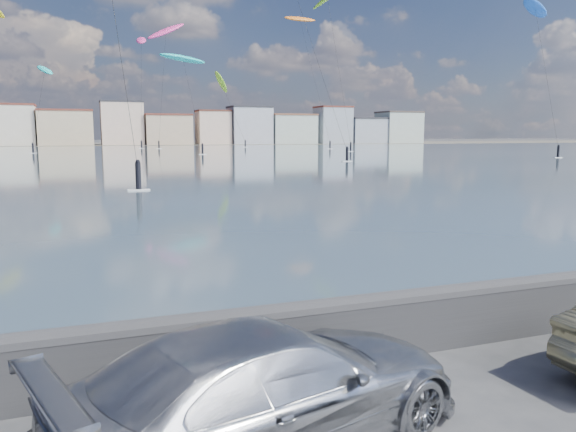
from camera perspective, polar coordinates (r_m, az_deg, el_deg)
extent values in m
cube|color=#425D65|center=(96.59, -19.00, 5.77)|extent=(500.00, 177.00, 0.00)
cube|color=#4C473D|center=(205.04, -19.79, 6.86)|extent=(500.00, 60.00, 0.00)
cube|color=#28282B|center=(8.64, -3.32, -13.11)|extent=(400.00, 0.35, 0.90)
cylinder|color=#28282B|center=(8.49, -3.34, -10.28)|extent=(400.00, 0.36, 0.36)
cube|color=silver|center=(191.97, -26.31, 8.22)|extent=(14.00, 11.00, 12.00)
cube|color=brown|center=(192.15, -26.44, 10.09)|extent=(14.28, 11.22, 0.60)
cube|color=beige|center=(191.04, -21.63, 8.27)|extent=(16.00, 13.00, 10.50)
cube|color=brown|center=(191.17, -21.72, 9.93)|extent=(16.32, 13.26, 0.60)
cube|color=beige|center=(191.49, -16.51, 8.96)|extent=(13.00, 10.00, 13.50)
cube|color=#2D2D33|center=(191.73, -16.59, 11.06)|extent=(13.26, 10.20, 0.60)
cube|color=#CCB293|center=(193.02, -12.14, 8.51)|extent=(15.00, 12.00, 9.50)
cube|color=brown|center=(193.11, -12.18, 10.01)|extent=(15.30, 12.24, 0.60)
cube|color=beige|center=(195.86, -7.60, 8.84)|extent=(11.00, 9.00, 11.00)
cube|color=#562D23|center=(196.00, -7.63, 10.53)|extent=(11.22, 9.18, 0.60)
cube|color=#B2B7C6|center=(199.15, -3.91, 9.10)|extent=(14.00, 11.00, 12.50)
cube|color=#2D2D33|center=(199.34, -3.93, 10.98)|extent=(14.28, 11.22, 0.60)
cube|color=#B7C6BC|center=(204.06, 0.32, 8.75)|extent=(16.00, 12.00, 10.00)
cube|color=brown|center=(204.17, 0.32, 10.24)|extent=(16.32, 12.24, 0.60)
cube|color=#9EA8B7|center=(210.45, 4.58, 9.12)|extent=(12.00, 10.00, 13.00)
cube|color=brown|center=(210.65, 4.61, 10.97)|extent=(12.24, 10.20, 0.60)
cube|color=#9EA8B7|center=(216.45, 7.86, 8.52)|extent=(14.00, 11.00, 9.00)
cube|color=#2D2D33|center=(216.52, 7.88, 9.79)|extent=(14.28, 11.22, 0.60)
cube|color=#B7C6BC|center=(223.64, 11.18, 8.75)|extent=(15.00, 12.00, 11.50)
cube|color=#4C423D|center=(223.78, 11.23, 10.30)|extent=(15.30, 12.24, 0.60)
imported|color=#A4A6AC|center=(6.72, -1.95, -16.95)|extent=(5.46, 3.44, 1.47)
ellipsoid|color=#E5338C|center=(150.93, -12.30, 17.88)|extent=(10.88, 5.46, 6.34)
cube|color=white|center=(139.21, -12.97, 6.68)|extent=(1.40, 0.42, 0.08)
cylinder|color=black|center=(139.19, -12.98, 7.05)|extent=(0.36, 0.36, 1.70)
sphere|color=black|center=(139.17, -12.99, 7.42)|extent=(0.28, 0.28, 0.28)
cylinder|color=black|center=(144.42, -12.64, 12.75)|extent=(3.88, 9.20, 27.75)
cube|color=white|center=(37.15, -14.92, 2.58)|extent=(1.40, 0.42, 0.08)
cylinder|color=black|center=(37.08, -14.97, 3.96)|extent=(0.36, 0.36, 1.70)
sphere|color=black|center=(37.02, -15.03, 5.35)|extent=(0.28, 0.28, 0.28)
ellipsoid|color=orange|center=(150.81, 1.21, 19.38)|extent=(9.04, 3.46, 1.95)
cube|color=white|center=(134.88, 4.29, 6.82)|extent=(1.40, 0.42, 0.08)
cylinder|color=black|center=(134.85, 4.29, 7.21)|extent=(0.36, 0.36, 1.70)
sphere|color=black|center=(134.84, 4.30, 7.59)|extent=(0.28, 0.28, 0.28)
cylinder|color=black|center=(142.00, 2.70, 13.71)|extent=(1.91, 15.16, 31.15)
ellipsoid|color=#19BFBF|center=(106.72, -10.64, 15.44)|extent=(10.38, 7.47, 1.66)
cube|color=white|center=(99.88, -8.67, 6.22)|extent=(1.40, 0.42, 0.08)
cylinder|color=black|center=(99.86, -8.68, 6.74)|extent=(0.36, 0.36, 1.70)
sphere|color=black|center=(99.84, -8.69, 7.25)|extent=(0.28, 0.28, 0.28)
cylinder|color=black|center=(102.99, -9.68, 11.33)|extent=(1.91, 6.55, 15.73)
ellipsoid|color=blue|center=(106.84, 23.82, 18.76)|extent=(8.15, 5.14, 3.41)
cube|color=white|center=(94.71, 25.72, 5.38)|extent=(1.40, 0.42, 0.08)
cylinder|color=black|center=(94.68, 25.76, 5.93)|extent=(0.36, 0.36, 1.70)
sphere|color=black|center=(94.66, 25.79, 6.47)|extent=(0.28, 0.28, 0.28)
cylinder|color=black|center=(100.14, 24.76, 12.83)|extent=(3.87, 10.58, 22.86)
cube|color=white|center=(115.92, 6.38, 6.55)|extent=(1.40, 0.42, 0.08)
cylinder|color=black|center=(115.90, 6.39, 6.99)|extent=(0.36, 0.36, 1.70)
sphere|color=black|center=(115.88, 6.39, 7.44)|extent=(0.28, 0.28, 0.28)
cylinder|color=black|center=(123.37, 5.17, 14.69)|extent=(1.05, 14.54, 31.99)
ellipsoid|color=#19BFBF|center=(126.74, -23.48, 13.46)|extent=(4.46, 7.70, 2.97)
cube|color=white|center=(114.95, -24.46, 5.84)|extent=(1.40, 0.42, 0.08)
cylinder|color=black|center=(114.93, -24.49, 6.29)|extent=(0.36, 0.36, 1.70)
sphere|color=black|center=(114.91, -24.52, 6.74)|extent=(0.28, 0.28, 0.28)
cylinder|color=black|center=(120.60, -23.97, 10.13)|extent=(2.36, 11.39, 15.08)
ellipsoid|color=#E5338C|center=(155.71, -14.69, 16.88)|extent=(3.42, 9.01, 3.84)
cube|color=white|center=(143.34, -14.65, 6.67)|extent=(1.40, 0.42, 0.08)
cylinder|color=black|center=(143.32, -14.66, 7.03)|extent=(0.36, 0.36, 1.70)
sphere|color=black|center=(143.31, -14.68, 7.39)|extent=(0.28, 0.28, 0.28)
cylinder|color=black|center=(148.97, -14.68, 12.22)|extent=(2.00, 10.47, 26.10)
ellipsoid|color=#8CD826|center=(165.44, -6.81, 13.35)|extent=(6.72, 8.93, 7.07)
cube|color=white|center=(153.54, -4.36, 7.01)|extent=(1.40, 0.42, 0.08)
cylinder|color=black|center=(153.52, -4.36, 7.34)|extent=(0.36, 0.36, 1.70)
sphere|color=black|center=(153.51, -4.37, 7.68)|extent=(0.28, 0.28, 0.28)
cylinder|color=black|center=(159.23, -5.62, 10.53)|extent=(3.37, 12.60, 16.90)
cube|color=white|center=(74.27, 6.01, 5.57)|extent=(1.40, 0.42, 0.08)
cylinder|color=black|center=(74.24, 6.02, 6.26)|extent=(0.36, 0.36, 1.70)
sphere|color=black|center=(74.21, 6.03, 6.95)|extent=(0.28, 0.28, 0.28)
cylinder|color=black|center=(81.56, 2.78, 16.10)|extent=(2.60, 15.78, 26.64)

